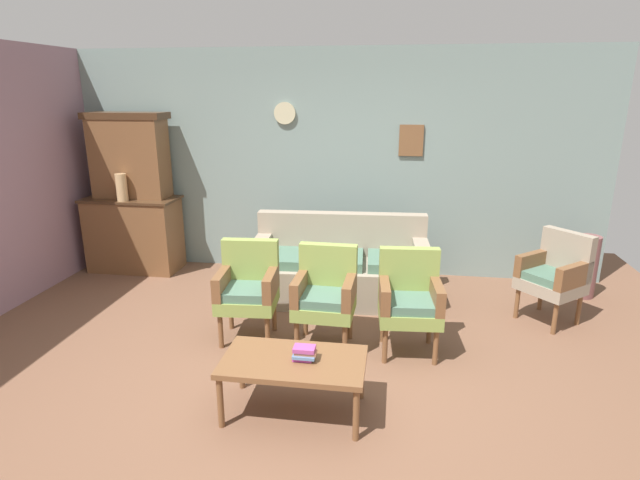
# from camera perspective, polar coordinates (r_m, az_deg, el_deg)

# --- Properties ---
(ground_plane) EXTENTS (7.68, 7.68, 0.00)m
(ground_plane) POSITION_cam_1_polar(r_m,az_deg,el_deg) (4.20, -2.99, -15.35)
(ground_plane) COLOR brown
(wall_back_with_decor) EXTENTS (6.40, 0.09, 2.70)m
(wall_back_with_decor) POSITION_cam_1_polar(r_m,az_deg,el_deg) (6.22, 1.70, 8.57)
(wall_back_with_decor) COLOR gray
(wall_back_with_decor) RESTS_ON ground
(side_cabinet) EXTENTS (1.16, 0.55, 0.93)m
(side_cabinet) POSITION_cam_1_polar(r_m,az_deg,el_deg) (6.82, -20.17, 0.66)
(side_cabinet) COLOR brown
(side_cabinet) RESTS_ON ground
(cabinet_upper_hutch) EXTENTS (0.99, 0.38, 1.03)m
(cabinet_upper_hutch) POSITION_cam_1_polar(r_m,az_deg,el_deg) (6.70, -20.69, 8.96)
(cabinet_upper_hutch) COLOR brown
(cabinet_upper_hutch) RESTS_ON side_cabinet
(vase_on_cabinet) EXTENTS (0.13, 0.13, 0.33)m
(vase_on_cabinet) POSITION_cam_1_polar(r_m,az_deg,el_deg) (6.54, -21.45, 5.54)
(vase_on_cabinet) COLOR tan
(vase_on_cabinet) RESTS_ON side_cabinet
(floral_couch) EXTENTS (1.93, 0.90, 0.90)m
(floral_couch) POSITION_cam_1_polar(r_m,az_deg,el_deg) (5.55, 2.26, -3.35)
(floral_couch) COLOR gray
(floral_couch) RESTS_ON ground
(armchair_row_middle) EXTENTS (0.56, 0.53, 0.90)m
(armchair_row_middle) POSITION_cam_1_polar(r_m,az_deg,el_deg) (4.67, -8.11, -5.18)
(armchair_row_middle) COLOR #849947
(armchair_row_middle) RESTS_ON ground
(armchair_near_couch_end) EXTENTS (0.53, 0.50, 0.90)m
(armchair_near_couch_end) POSITION_cam_1_polar(r_m,az_deg,el_deg) (4.49, 0.60, -5.94)
(armchair_near_couch_end) COLOR #849947
(armchair_near_couch_end) RESTS_ON ground
(armchair_by_doorway) EXTENTS (0.56, 0.53, 0.90)m
(armchair_by_doorway) POSITION_cam_1_polar(r_m,az_deg,el_deg) (4.45, 10.05, -6.40)
(armchair_by_doorway) COLOR #849947
(armchair_by_doorway) RESTS_ON ground
(wingback_chair_by_fireplace) EXTENTS (0.71, 0.71, 0.90)m
(wingback_chair_by_fireplace) POSITION_cam_1_polar(r_m,az_deg,el_deg) (5.45, 24.96, -3.40)
(wingback_chair_by_fireplace) COLOR gray
(wingback_chair_by_fireplace) RESTS_ON ground
(coffee_table) EXTENTS (1.00, 0.56, 0.42)m
(coffee_table) POSITION_cam_1_polar(r_m,az_deg,el_deg) (3.64, -2.98, -13.88)
(coffee_table) COLOR brown
(coffee_table) RESTS_ON ground
(book_stack_on_table) EXTENTS (0.17, 0.11, 0.10)m
(book_stack_on_table) POSITION_cam_1_polar(r_m,az_deg,el_deg) (3.58, -1.80, -12.64)
(book_stack_on_table) COLOR #C241B1
(book_stack_on_table) RESTS_ON coffee_table
(floor_vase_by_wall) EXTENTS (0.25, 0.25, 0.70)m
(floor_vase_by_wall) POSITION_cam_1_polar(r_m,az_deg,el_deg) (6.30, 27.72, -2.65)
(floor_vase_by_wall) COLOR brown
(floor_vase_by_wall) RESTS_ON ground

